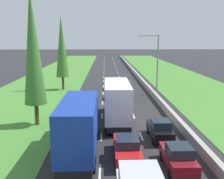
{
  "coord_description": "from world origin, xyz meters",
  "views": [
    {
      "loc": [
        -1.36,
        -0.05,
        8.38
      ],
      "look_at": [
        -0.33,
        39.62,
        0.49
      ],
      "focal_mm": 40.91,
      "sensor_mm": 36.0,
      "label": 1
    }
  ],
  "objects_px": {
    "white_box_truck_centre_lane": "(117,100)",
    "blue_box_truck_left_lane": "(80,124)",
    "black_hatchback_right_lane": "(160,129)",
    "maroon_hatchback_right_lane": "(178,157)",
    "poplar_tree_third": "(62,47)",
    "blue_sedan_left_lane": "(87,108)",
    "street_light_mast": "(155,61)",
    "silver_sedan_centre_lane": "(116,93)",
    "red_sedan_centre_lane": "(127,148)",
    "poplar_tree_second": "(33,48)",
    "white_sedan_centre_lane": "(114,84)"
  },
  "relations": [
    {
      "from": "poplar_tree_second",
      "to": "white_sedan_centre_lane",
      "type": "bearing_deg",
      "value": 65.66
    },
    {
      "from": "maroon_hatchback_right_lane",
      "to": "black_hatchback_right_lane",
      "type": "bearing_deg",
      "value": 91.01
    },
    {
      "from": "poplar_tree_second",
      "to": "poplar_tree_third",
      "type": "relative_size",
      "value": 1.08
    },
    {
      "from": "red_sedan_centre_lane",
      "to": "white_box_truck_centre_lane",
      "type": "bearing_deg",
      "value": 92.38
    },
    {
      "from": "white_box_truck_centre_lane",
      "to": "blue_box_truck_left_lane",
      "type": "distance_m",
      "value": 7.96
    },
    {
      "from": "silver_sedan_centre_lane",
      "to": "blue_box_truck_left_lane",
      "type": "distance_m",
      "value": 17.59
    },
    {
      "from": "red_sedan_centre_lane",
      "to": "blue_sedan_left_lane",
      "type": "height_order",
      "value": "same"
    },
    {
      "from": "silver_sedan_centre_lane",
      "to": "white_sedan_centre_lane",
      "type": "distance_m",
      "value": 7.43
    },
    {
      "from": "red_sedan_centre_lane",
      "to": "silver_sedan_centre_lane",
      "type": "relative_size",
      "value": 1.0
    },
    {
      "from": "maroon_hatchback_right_lane",
      "to": "black_hatchback_right_lane",
      "type": "relative_size",
      "value": 1.0
    },
    {
      "from": "blue_box_truck_left_lane",
      "to": "street_light_mast",
      "type": "xyz_separation_m",
      "value": [
        9.3,
        19.67,
        3.05
      ]
    },
    {
      "from": "maroon_hatchback_right_lane",
      "to": "red_sedan_centre_lane",
      "type": "bearing_deg",
      "value": 153.73
    },
    {
      "from": "blue_box_truck_left_lane",
      "to": "street_light_mast",
      "type": "height_order",
      "value": "street_light_mast"
    },
    {
      "from": "white_box_truck_centre_lane",
      "to": "blue_sedan_left_lane",
      "type": "relative_size",
      "value": 2.09
    },
    {
      "from": "white_box_truck_centre_lane",
      "to": "poplar_tree_third",
      "type": "bearing_deg",
      "value": 116.03
    },
    {
      "from": "black_hatchback_right_lane",
      "to": "blue_sedan_left_lane",
      "type": "relative_size",
      "value": 0.87
    },
    {
      "from": "silver_sedan_centre_lane",
      "to": "white_sedan_centre_lane",
      "type": "relative_size",
      "value": 1.0
    },
    {
      "from": "blue_box_truck_left_lane",
      "to": "blue_sedan_left_lane",
      "type": "relative_size",
      "value": 2.09
    },
    {
      "from": "blue_box_truck_left_lane",
      "to": "maroon_hatchback_right_lane",
      "type": "bearing_deg",
      "value": -22.51
    },
    {
      "from": "poplar_tree_second",
      "to": "poplar_tree_third",
      "type": "xyz_separation_m",
      "value": [
        -0.32,
        17.93,
        -0.49
      ]
    },
    {
      "from": "black_hatchback_right_lane",
      "to": "poplar_tree_third",
      "type": "distance_m",
      "value": 25.54
    },
    {
      "from": "maroon_hatchback_right_lane",
      "to": "silver_sedan_centre_lane",
      "type": "bearing_deg",
      "value": 99.09
    },
    {
      "from": "blue_box_truck_left_lane",
      "to": "blue_sedan_left_lane",
      "type": "xyz_separation_m",
      "value": [
        -0.18,
        9.38,
        -1.37
      ]
    },
    {
      "from": "red_sedan_centre_lane",
      "to": "black_hatchback_right_lane",
      "type": "xyz_separation_m",
      "value": [
        3.12,
        3.57,
        0.02
      ]
    },
    {
      "from": "white_box_truck_centre_lane",
      "to": "street_light_mast",
      "type": "height_order",
      "value": "street_light_mast"
    },
    {
      "from": "poplar_tree_second",
      "to": "red_sedan_centre_lane",
      "type": "bearing_deg",
      "value": -42.01
    },
    {
      "from": "blue_sedan_left_lane",
      "to": "poplar_tree_second",
      "type": "height_order",
      "value": "poplar_tree_second"
    },
    {
      "from": "maroon_hatchback_right_lane",
      "to": "poplar_tree_third",
      "type": "relative_size",
      "value": 0.32
    },
    {
      "from": "silver_sedan_centre_lane",
      "to": "black_hatchback_right_lane",
      "type": "xyz_separation_m",
      "value": [
        3.1,
        -14.78,
        0.02
      ]
    },
    {
      "from": "blue_sedan_left_lane",
      "to": "silver_sedan_centre_lane",
      "type": "bearing_deg",
      "value": 65.33
    },
    {
      "from": "white_box_truck_centre_lane",
      "to": "blue_sedan_left_lane",
      "type": "height_order",
      "value": "white_box_truck_centre_lane"
    },
    {
      "from": "white_box_truck_centre_lane",
      "to": "poplar_tree_second",
      "type": "bearing_deg",
      "value": -172.46
    },
    {
      "from": "maroon_hatchback_right_lane",
      "to": "poplar_tree_second",
      "type": "height_order",
      "value": "poplar_tree_second"
    },
    {
      "from": "blue_sedan_left_lane",
      "to": "street_light_mast",
      "type": "xyz_separation_m",
      "value": [
        9.49,
        10.29,
        4.42
      ]
    },
    {
      "from": "maroon_hatchback_right_lane",
      "to": "blue_sedan_left_lane",
      "type": "height_order",
      "value": "maroon_hatchback_right_lane"
    },
    {
      "from": "poplar_tree_second",
      "to": "blue_box_truck_left_lane",
      "type": "bearing_deg",
      "value": -52.21
    },
    {
      "from": "maroon_hatchback_right_lane",
      "to": "poplar_tree_third",
      "type": "xyz_separation_m",
      "value": [
        -11.8,
        26.97,
        6.25
      ]
    },
    {
      "from": "silver_sedan_centre_lane",
      "to": "black_hatchback_right_lane",
      "type": "distance_m",
      "value": 15.1
    },
    {
      "from": "black_hatchback_right_lane",
      "to": "blue_sedan_left_lane",
      "type": "height_order",
      "value": "black_hatchback_right_lane"
    },
    {
      "from": "white_box_truck_centre_lane",
      "to": "blue_box_truck_left_lane",
      "type": "height_order",
      "value": "same"
    },
    {
      "from": "blue_box_truck_left_lane",
      "to": "poplar_tree_third",
      "type": "distance_m",
      "value": 25.27
    },
    {
      "from": "white_box_truck_centre_lane",
      "to": "black_hatchback_right_lane",
      "type": "bearing_deg",
      "value": -54.89
    },
    {
      "from": "white_box_truck_centre_lane",
      "to": "poplar_tree_third",
      "type": "xyz_separation_m",
      "value": [
        -8.24,
        16.88,
        4.91
      ]
    },
    {
      "from": "red_sedan_centre_lane",
      "to": "maroon_hatchback_right_lane",
      "type": "height_order",
      "value": "maroon_hatchback_right_lane"
    },
    {
      "from": "maroon_hatchback_right_lane",
      "to": "blue_box_truck_left_lane",
      "type": "distance_m",
      "value": 7.26
    },
    {
      "from": "maroon_hatchback_right_lane",
      "to": "street_light_mast",
      "type": "distance_m",
      "value": 22.99
    },
    {
      "from": "red_sedan_centre_lane",
      "to": "blue_box_truck_left_lane",
      "type": "relative_size",
      "value": 0.48
    },
    {
      "from": "white_box_truck_centre_lane",
      "to": "silver_sedan_centre_lane",
      "type": "bearing_deg",
      "value": 87.83
    },
    {
      "from": "red_sedan_centre_lane",
      "to": "maroon_hatchback_right_lane",
      "type": "distance_m",
      "value": 3.58
    },
    {
      "from": "blue_sedan_left_lane",
      "to": "street_light_mast",
      "type": "height_order",
      "value": "street_light_mast"
    }
  ]
}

